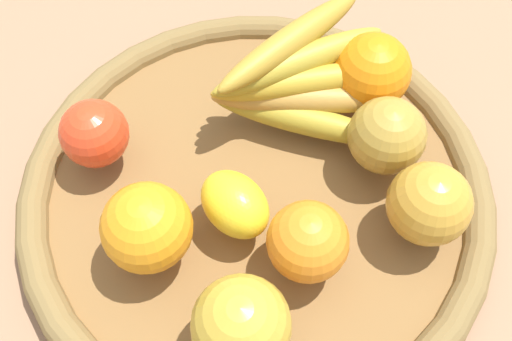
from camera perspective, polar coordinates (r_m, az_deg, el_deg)
The scene contains 11 objects.
ground_plane at distance 0.60m, azimuth 0.00°, elevation -2.79°, with size 2.40×2.40×0.00m, color #956C4E.
basket at distance 0.58m, azimuth 0.00°, elevation -2.01°, with size 0.46×0.46×0.04m.
banana_bunch at distance 0.59m, azimuth 4.29°, elevation 8.61°, with size 0.17×0.19×0.08m.
orange_0 at distance 0.50m, azimuth 5.00°, elevation -6.83°, with size 0.07×0.07×0.07m, color orange.
orange_2 at distance 0.51m, azimuth -10.46°, elevation -5.44°, with size 0.08×0.08×0.08m, color orange.
lemon_0 at distance 0.53m, azimuth -2.04°, elevation -3.26°, with size 0.07×0.05×0.05m, color yellow.
apple_2 at distance 0.54m, azimuth 16.32°, elevation -3.10°, with size 0.07×0.07×0.07m, color #C18C2D.
apple_3 at distance 0.47m, azimuth -1.44°, elevation -14.62°, with size 0.08×0.08×0.08m, color gold.
apple_1 at distance 0.57m, azimuth 12.48°, elevation 3.30°, with size 0.07×0.07×0.07m, color #A88632.
apple_0 at distance 0.58m, azimuth -15.31°, elevation 3.46°, with size 0.07×0.07×0.07m, color red.
orange_1 at distance 0.61m, azimuth 11.10°, elevation 9.32°, with size 0.08×0.08×0.08m, color orange.
Camera 1 is at (-0.29, 0.03, 0.53)m, focal length 41.54 mm.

